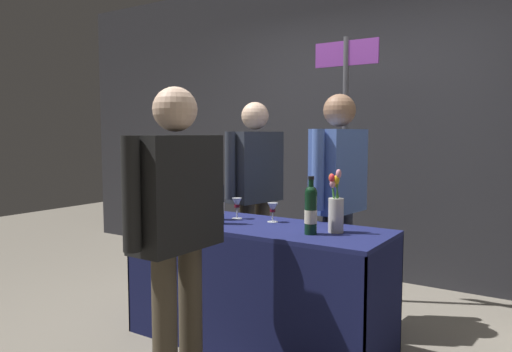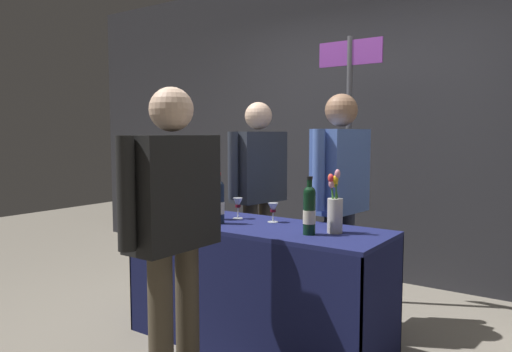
{
  "view_description": "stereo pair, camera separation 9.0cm",
  "coord_description": "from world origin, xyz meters",
  "px_view_note": "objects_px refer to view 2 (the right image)",
  "views": [
    {
      "loc": [
        1.62,
        -2.48,
        1.33
      ],
      "look_at": [
        0.0,
        0.0,
        1.07
      ],
      "focal_mm": 34.0,
      "sensor_mm": 36.0,
      "label": 1
    },
    {
      "loc": [
        1.69,
        -2.43,
        1.33
      ],
      "look_at": [
        0.0,
        0.0,
        1.07
      ],
      "focal_mm": 34.0,
      "sensor_mm": 36.0,
      "label": 2
    }
  ],
  "objects_px": {
    "flower_vase": "(335,209)",
    "vendor_presenter": "(340,189)",
    "wine_glass_mid": "(238,204)",
    "featured_wine_bottle": "(210,197)",
    "booth_signpost": "(349,138)",
    "taster_foreground_right": "(173,216)",
    "display_bottle_0": "(309,209)",
    "tasting_table": "(256,264)",
    "wine_glass_near_vendor": "(273,209)"
  },
  "relations": [
    {
      "from": "flower_vase",
      "to": "vendor_presenter",
      "type": "distance_m",
      "value": 0.57
    },
    {
      "from": "wine_glass_mid",
      "to": "featured_wine_bottle",
      "type": "bearing_deg",
      "value": -139.01
    },
    {
      "from": "flower_vase",
      "to": "booth_signpost",
      "type": "bearing_deg",
      "value": 110.38
    },
    {
      "from": "vendor_presenter",
      "to": "featured_wine_bottle",
      "type": "bearing_deg",
      "value": -41.45
    },
    {
      "from": "taster_foreground_right",
      "to": "display_bottle_0",
      "type": "bearing_deg",
      "value": -28.99
    },
    {
      "from": "display_bottle_0",
      "to": "taster_foreground_right",
      "type": "xyz_separation_m",
      "value": [
        -0.38,
        -0.67,
        0.02
      ]
    },
    {
      "from": "tasting_table",
      "to": "display_bottle_0",
      "type": "height_order",
      "value": "display_bottle_0"
    },
    {
      "from": "wine_glass_mid",
      "to": "taster_foreground_right",
      "type": "height_order",
      "value": "taster_foreground_right"
    },
    {
      "from": "display_bottle_0",
      "to": "booth_signpost",
      "type": "height_order",
      "value": "booth_signpost"
    },
    {
      "from": "tasting_table",
      "to": "vendor_presenter",
      "type": "height_order",
      "value": "vendor_presenter"
    },
    {
      "from": "tasting_table",
      "to": "vendor_presenter",
      "type": "xyz_separation_m",
      "value": [
        0.3,
        0.57,
        0.44
      ]
    },
    {
      "from": "tasting_table",
      "to": "featured_wine_bottle",
      "type": "relative_size",
      "value": 4.91
    },
    {
      "from": "wine_glass_near_vendor",
      "to": "booth_signpost",
      "type": "bearing_deg",
      "value": 85.68
    },
    {
      "from": "featured_wine_bottle",
      "to": "booth_signpost",
      "type": "xyz_separation_m",
      "value": [
        0.47,
        1.12,
        0.38
      ]
    },
    {
      "from": "booth_signpost",
      "to": "tasting_table",
      "type": "bearing_deg",
      "value": -96.41
    },
    {
      "from": "featured_wine_bottle",
      "to": "flower_vase",
      "type": "bearing_deg",
      "value": 4.2
    },
    {
      "from": "featured_wine_bottle",
      "to": "flower_vase",
      "type": "distance_m",
      "value": 0.87
    },
    {
      "from": "wine_glass_mid",
      "to": "booth_signpost",
      "type": "xyz_separation_m",
      "value": [
        0.33,
        1.0,
        0.43
      ]
    },
    {
      "from": "flower_vase",
      "to": "wine_glass_near_vendor",
      "type": "bearing_deg",
      "value": 170.11
    },
    {
      "from": "taster_foreground_right",
      "to": "wine_glass_near_vendor",
      "type": "bearing_deg",
      "value": -0.24
    },
    {
      "from": "vendor_presenter",
      "to": "flower_vase",
      "type": "bearing_deg",
      "value": 28.15
    },
    {
      "from": "booth_signpost",
      "to": "display_bottle_0",
      "type": "bearing_deg",
      "value": -75.88
    },
    {
      "from": "booth_signpost",
      "to": "flower_vase",
      "type": "bearing_deg",
      "value": -69.62
    },
    {
      "from": "tasting_table",
      "to": "booth_signpost",
      "type": "bearing_deg",
      "value": 83.59
    },
    {
      "from": "taster_foreground_right",
      "to": "booth_signpost",
      "type": "relative_size",
      "value": 0.75
    },
    {
      "from": "wine_glass_near_vendor",
      "to": "booth_signpost",
      "type": "relative_size",
      "value": 0.06
    },
    {
      "from": "taster_foreground_right",
      "to": "flower_vase",
      "type": "bearing_deg",
      "value": -30.44
    },
    {
      "from": "tasting_table",
      "to": "vendor_presenter",
      "type": "bearing_deg",
      "value": 62.08
    },
    {
      "from": "tasting_table",
      "to": "flower_vase",
      "type": "distance_m",
      "value": 0.65
    },
    {
      "from": "flower_vase",
      "to": "vendor_presenter",
      "type": "relative_size",
      "value": 0.23
    },
    {
      "from": "booth_signpost",
      "to": "wine_glass_mid",
      "type": "bearing_deg",
      "value": -108.48
    },
    {
      "from": "tasting_table",
      "to": "wine_glass_mid",
      "type": "height_order",
      "value": "wine_glass_mid"
    },
    {
      "from": "flower_vase",
      "to": "wine_glass_mid",
      "type": "bearing_deg",
      "value": 175.52
    },
    {
      "from": "tasting_table",
      "to": "wine_glass_mid",
      "type": "bearing_deg",
      "value": 155.98
    },
    {
      "from": "wine_glass_mid",
      "to": "tasting_table",
      "type": "bearing_deg",
      "value": -24.02
    },
    {
      "from": "tasting_table",
      "to": "taster_foreground_right",
      "type": "height_order",
      "value": "taster_foreground_right"
    },
    {
      "from": "tasting_table",
      "to": "display_bottle_0",
      "type": "distance_m",
      "value": 0.58
    },
    {
      "from": "featured_wine_bottle",
      "to": "wine_glass_near_vendor",
      "type": "bearing_deg",
      "value": 19.96
    },
    {
      "from": "display_bottle_0",
      "to": "wine_glass_near_vendor",
      "type": "xyz_separation_m",
      "value": [
        -0.37,
        0.2,
        -0.06
      ]
    },
    {
      "from": "display_bottle_0",
      "to": "flower_vase",
      "type": "bearing_deg",
      "value": 51.63
    },
    {
      "from": "display_bottle_0",
      "to": "taster_foreground_right",
      "type": "distance_m",
      "value": 0.78
    },
    {
      "from": "wine_glass_mid",
      "to": "flower_vase",
      "type": "bearing_deg",
      "value": -4.48
    },
    {
      "from": "display_bottle_0",
      "to": "flower_vase",
      "type": "distance_m",
      "value": 0.15
    },
    {
      "from": "tasting_table",
      "to": "featured_wine_bottle",
      "type": "height_order",
      "value": "featured_wine_bottle"
    },
    {
      "from": "tasting_table",
      "to": "booth_signpost",
      "type": "relative_size",
      "value": 0.8
    },
    {
      "from": "wine_glass_mid",
      "to": "taster_foreground_right",
      "type": "relative_size",
      "value": 0.09
    },
    {
      "from": "wine_glass_near_vendor",
      "to": "flower_vase",
      "type": "xyz_separation_m",
      "value": [
        0.47,
        -0.08,
        0.05
      ]
    },
    {
      "from": "tasting_table",
      "to": "booth_signpost",
      "type": "xyz_separation_m",
      "value": [
        0.12,
        1.09,
        0.77
      ]
    },
    {
      "from": "flower_vase",
      "to": "taster_foreground_right",
      "type": "xyz_separation_m",
      "value": [
        -0.48,
        -0.79,
        0.03
      ]
    },
    {
      "from": "vendor_presenter",
      "to": "tasting_table",
      "type": "bearing_deg",
      "value": -21.77
    }
  ]
}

